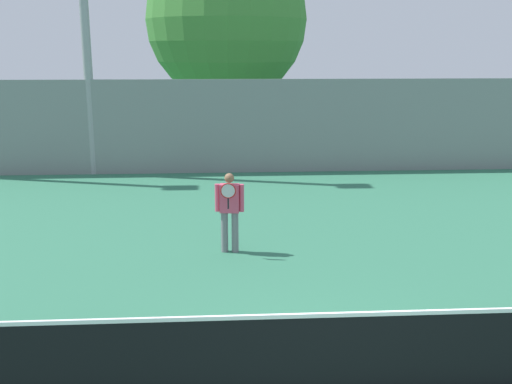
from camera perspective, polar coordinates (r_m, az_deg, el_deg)
name	(u,v)px	position (r m, az deg, el deg)	size (l,w,h in m)	color
tennis_net	(342,354)	(7.40, 8.19, -15.05)	(11.70, 0.09, 1.09)	black
tennis_player	(230,208)	(12.12, -2.54, -1.51)	(0.59, 0.43, 1.65)	slate
back_fence	(261,126)	(20.03, 0.52, 6.27)	(31.19, 0.06, 3.11)	gray
tree_green_broad	(227,20)	(26.25, -2.83, 16.03)	(6.79, 6.79, 8.65)	brown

